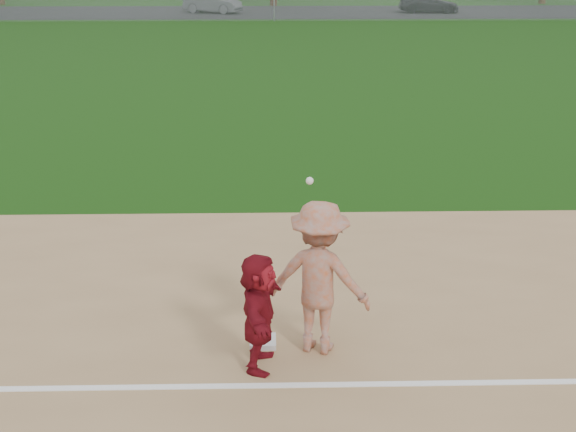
{
  "coord_description": "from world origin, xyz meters",
  "views": [
    {
      "loc": [
        -0.22,
        -8.08,
        4.99
      ],
      "look_at": [
        0.0,
        1.5,
        1.3
      ],
      "focal_mm": 45.0,
      "sensor_mm": 36.0,
      "label": 1
    }
  ],
  "objects_px": {
    "first_base": "(263,342)",
    "car_mid": "(213,3)",
    "base_runner": "(259,312)",
    "car_right": "(429,4)"
  },
  "relations": [
    {
      "from": "first_base",
      "to": "car_mid",
      "type": "bearing_deg",
      "value": 95.05
    },
    {
      "from": "first_base",
      "to": "car_mid",
      "type": "relative_size",
      "value": 0.08
    },
    {
      "from": "first_base",
      "to": "base_runner",
      "type": "xyz_separation_m",
      "value": [
        -0.03,
        -0.5,
        0.72
      ]
    },
    {
      "from": "first_base",
      "to": "car_right",
      "type": "distance_m",
      "value": 46.59
    },
    {
      "from": "first_base",
      "to": "car_right",
      "type": "height_order",
      "value": "car_right"
    },
    {
      "from": "car_mid",
      "to": "first_base",
      "type": "bearing_deg",
      "value": -151.87
    },
    {
      "from": "base_runner",
      "to": "car_mid",
      "type": "relative_size",
      "value": 0.36
    },
    {
      "from": "first_base",
      "to": "car_mid",
      "type": "xyz_separation_m",
      "value": [
        -3.99,
        45.16,
        0.64
      ]
    },
    {
      "from": "base_runner",
      "to": "car_right",
      "type": "bearing_deg",
      "value": -8.01
    },
    {
      "from": "first_base",
      "to": "car_right",
      "type": "relative_size",
      "value": 0.08
    }
  ]
}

